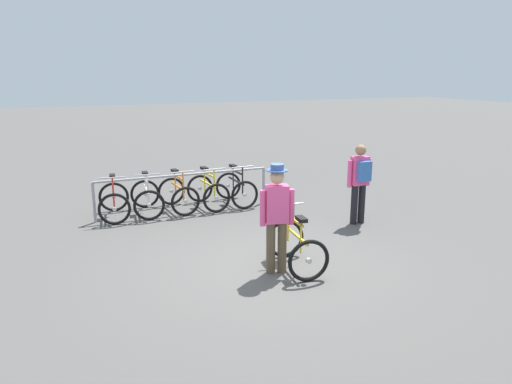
% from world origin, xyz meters
% --- Properties ---
extents(ground_plane, '(80.00, 80.00, 0.00)m').
position_xyz_m(ground_plane, '(0.00, 0.00, 0.00)').
color(ground_plane, '#514F4C').
extents(bike_rack_rail, '(3.91, 0.06, 0.88)m').
position_xyz_m(bike_rack_rail, '(-0.42, 3.55, 0.68)').
color(bike_rack_rail, '#99999E').
rests_on(bike_rack_rail, ground).
extents(racked_bike_red, '(0.79, 1.18, 0.98)m').
position_xyz_m(racked_bike_red, '(-1.93, 3.73, 0.37)').
color(racked_bike_red, black).
rests_on(racked_bike_red, ground).
extents(racked_bike_white, '(0.77, 1.16, 0.97)m').
position_xyz_m(racked_bike_white, '(-1.23, 3.73, 0.37)').
color(racked_bike_white, black).
rests_on(racked_bike_white, ground).
extents(racked_bike_orange, '(0.72, 1.14, 0.97)m').
position_xyz_m(racked_bike_orange, '(-0.53, 3.73, 0.37)').
color(racked_bike_orange, black).
rests_on(racked_bike_orange, ground).
extents(racked_bike_yellow, '(0.74, 1.15, 0.97)m').
position_xyz_m(racked_bike_yellow, '(0.17, 3.73, 0.37)').
color(racked_bike_yellow, black).
rests_on(racked_bike_yellow, ground).
extents(racked_bike_black, '(0.68, 1.11, 0.97)m').
position_xyz_m(racked_bike_black, '(0.87, 3.73, 0.37)').
color(racked_bike_black, black).
rests_on(racked_bike_black, ground).
extents(featured_bicycle, '(0.78, 1.22, 0.97)m').
position_xyz_m(featured_bicycle, '(0.35, -0.16, 0.45)').
color(featured_bicycle, black).
rests_on(featured_bicycle, ground).
extents(person_with_featured_bike, '(0.52, 0.32, 1.72)m').
position_xyz_m(person_with_featured_bike, '(-0.01, -0.26, 0.95)').
color(person_with_featured_bike, brown).
rests_on(person_with_featured_bike, ground).
extents(pedestrian_with_backpack, '(0.53, 0.34, 1.64)m').
position_xyz_m(pedestrian_with_backpack, '(2.62, 1.30, 0.94)').
color(pedestrian_with_backpack, black).
rests_on(pedestrian_with_backpack, ground).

